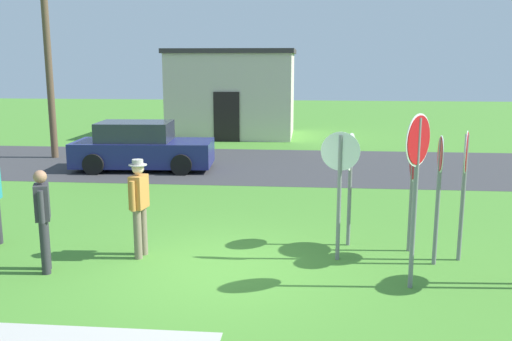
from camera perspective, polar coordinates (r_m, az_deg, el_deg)
The scene contains 13 objects.
ground_plane at distance 9.36m, azimuth -3.54°, elevation -10.09°, with size 80.00×80.00×0.00m, color #47842D.
street_asphalt at distance 18.42m, azimuth 0.98°, elevation 0.59°, with size 60.00×6.40×0.01m, color #38383A.
building_background at distance 25.69m, azimuth -2.36°, elevation 7.97°, with size 5.63×4.40×3.89m.
utility_pole at distance 20.82m, azimuth -20.61°, elevation 12.39°, with size 1.80×0.24×7.80m.
parked_car_on_street at distance 17.95m, azimuth -11.61°, elevation 2.29°, with size 4.41×2.23×1.51m.
stop_sign_rear_right at distance 9.66m, azimuth 18.21°, elevation -0.96°, with size 0.09×0.60×2.20m.
stop_sign_far_back at distance 10.30m, azimuth 9.61°, elevation 0.01°, with size 0.22×0.66×2.11m.
stop_sign_tallest at distance 9.50m, azimuth 8.56°, elevation -0.46°, with size 0.65×0.11×2.23m.
stop_sign_rear_left at distance 8.46m, azimuth 16.12°, elevation 0.01°, with size 0.46×0.64×2.65m.
stop_sign_center_cluster at distance 10.20m, azimuth 15.74°, elevation 0.10°, with size 0.07×0.89×2.19m.
stop_sign_leaning_right at distance 9.99m, azimuth 20.58°, elevation -0.28°, with size 0.23×0.69×2.26m.
person_in_dark_shirt at distance 9.61m, azimuth -20.97°, elevation -4.30°, with size 0.34×0.53×1.69m.
person_in_blue at distance 9.86m, azimuth -11.86°, elevation -3.20°, with size 0.31×0.56×1.74m.
Camera 1 is at (1.38, -8.62, 3.40)m, focal length 39.10 mm.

